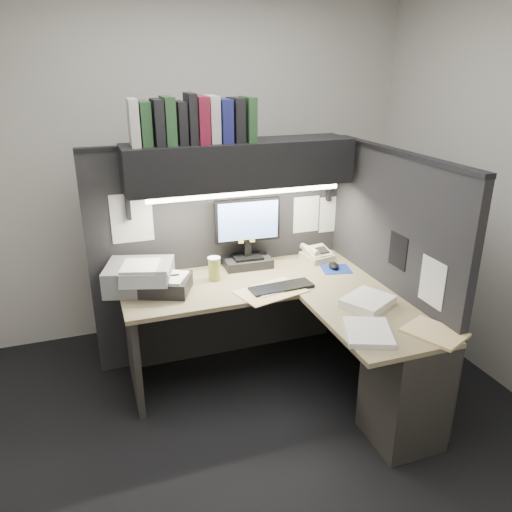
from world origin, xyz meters
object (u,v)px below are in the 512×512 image
(printer, at_px, (140,276))
(monitor, at_px, (248,240))
(telephone, at_px, (317,255))
(notebook_stack, at_px, (164,284))
(desk, at_px, (323,348))
(keyboard, at_px, (281,287))
(overhead_shelf, at_px, (240,164))
(coffee_cup, at_px, (214,269))

(printer, bearing_deg, monitor, 25.60)
(telephone, bearing_deg, notebook_stack, 178.11)
(desk, distance_m, printer, 1.28)
(keyboard, height_order, printer, printer)
(desk, distance_m, overhead_shelf, 1.33)
(desk, distance_m, telephone, 0.87)
(notebook_stack, bearing_deg, monitor, 19.15)
(overhead_shelf, height_order, coffee_cup, overhead_shelf)
(overhead_shelf, distance_m, telephone, 0.95)
(monitor, height_order, telephone, monitor)
(overhead_shelf, distance_m, coffee_cup, 0.74)
(monitor, xyz_separation_m, keyboard, (0.09, -0.44, -0.19))
(overhead_shelf, bearing_deg, printer, -173.22)
(monitor, bearing_deg, notebook_stack, -158.07)
(desk, height_order, printer, printer)
(coffee_cup, bearing_deg, keyboard, -37.63)
(printer, xyz_separation_m, notebook_stack, (0.14, -0.10, -0.03))
(notebook_stack, bearing_deg, keyboard, -16.36)
(monitor, bearing_deg, coffee_cup, -149.83)
(printer, relative_size, notebook_stack, 1.27)
(monitor, xyz_separation_m, printer, (-0.79, -0.12, -0.12))
(telephone, xyz_separation_m, notebook_stack, (-1.20, -0.18, 0.01))
(keyboard, relative_size, printer, 1.01)
(keyboard, bearing_deg, monitor, 97.14)
(overhead_shelf, height_order, monitor, overhead_shelf)
(coffee_cup, xyz_separation_m, notebook_stack, (-0.36, -0.08, -0.03))
(keyboard, relative_size, telephone, 2.05)
(monitor, bearing_deg, overhead_shelf, -147.03)
(overhead_shelf, bearing_deg, keyboard, -69.58)
(telephone, bearing_deg, keyboard, -149.27)
(coffee_cup, relative_size, printer, 0.37)
(desk, xyz_separation_m, overhead_shelf, (-0.30, 0.75, 1.06))
(desk, xyz_separation_m, coffee_cup, (-0.53, 0.64, 0.36))
(desk, distance_m, keyboard, 0.48)
(printer, distance_m, notebook_stack, 0.18)
(desk, relative_size, overhead_shelf, 1.10)
(overhead_shelf, distance_m, printer, 1.00)
(desk, xyz_separation_m, keyboard, (-0.15, 0.35, 0.30))
(keyboard, distance_m, coffee_cup, 0.48)
(overhead_shelf, distance_m, notebook_stack, 0.95)
(desk, height_order, keyboard, keyboard)
(desk, height_order, telephone, telephone)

